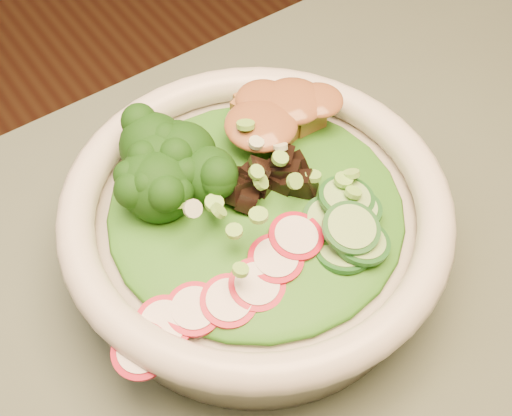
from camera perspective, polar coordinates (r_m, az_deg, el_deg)
salad_bowl at (r=0.50m, az=0.00°, el=-1.37°), size 0.27×0.27×0.07m
lettuce_bed at (r=0.48m, az=-0.00°, el=0.07°), size 0.20×0.20×0.02m
broccoli_florets at (r=0.48m, az=-7.33°, el=2.25°), size 0.10×0.10×0.04m
radish_slices at (r=0.44m, az=-1.44°, el=-6.36°), size 0.12×0.08×0.02m
cucumber_slices at (r=0.47m, az=7.74°, el=-0.51°), size 0.09×0.09×0.04m
mushroom_heap at (r=0.48m, az=0.31°, el=2.20°), size 0.09×0.09×0.04m
tofu_cubes at (r=0.51m, az=1.67°, el=6.32°), size 0.11×0.09×0.04m
peanut_sauce at (r=0.50m, az=1.71°, el=7.33°), size 0.07×0.06×0.02m
scallion_garnish at (r=0.46m, az=-0.00°, el=1.85°), size 0.19×0.19×0.02m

